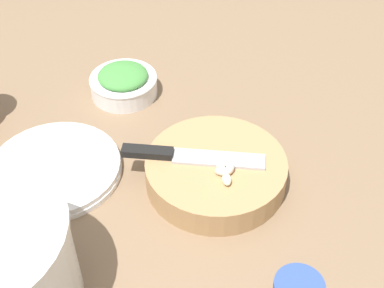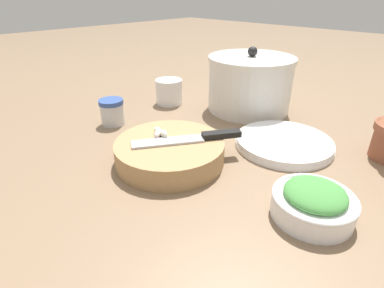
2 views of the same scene
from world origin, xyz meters
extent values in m
plane|color=#7F664C|center=(0.00, 0.00, 0.00)|extent=(5.00, 5.00, 0.00)
cylinder|color=tan|center=(-0.03, -0.07, 0.02)|extent=(0.23, 0.23, 0.05)
cube|color=black|center=(0.04, 0.02, 0.05)|extent=(0.06, 0.08, 0.01)
cube|color=#B2B2B7|center=(-0.03, -0.08, 0.05)|extent=(0.11, 0.14, 0.01)
ellipsoid|color=#EFE7CE|center=(-0.05, -0.07, 0.06)|extent=(0.03, 0.02, 0.02)
ellipsoid|color=silver|center=(-0.06, -0.06, 0.06)|extent=(0.02, 0.03, 0.02)
ellipsoid|color=#E8ECCB|center=(-0.08, -0.06, 0.06)|extent=(0.03, 0.02, 0.01)
ellipsoid|color=#F3DBC9|center=(-0.06, -0.08, 0.06)|extent=(0.02, 0.03, 0.02)
cylinder|color=white|center=(0.27, -0.02, 0.02)|extent=(0.13, 0.13, 0.04)
torus|color=white|center=(0.27, -0.02, 0.04)|extent=(0.13, 0.13, 0.01)
ellipsoid|color=#478E42|center=(0.27, -0.02, 0.04)|extent=(0.10, 0.10, 0.03)
cylinder|color=#334F99|center=(-0.29, -0.05, 0.06)|extent=(0.07, 0.07, 0.01)
cylinder|color=white|center=(0.11, 0.16, 0.01)|extent=(0.23, 0.23, 0.01)
cylinder|color=white|center=(0.11, 0.16, 0.01)|extent=(0.22, 0.22, 0.01)
camera|label=1|loc=(-0.56, 0.25, 0.66)|focal=50.00mm
camera|label=2|loc=(0.40, -0.44, 0.34)|focal=28.00mm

